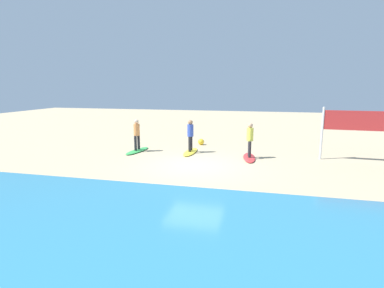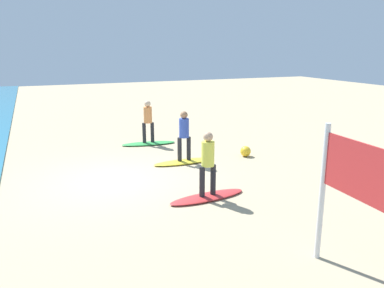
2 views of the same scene
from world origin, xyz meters
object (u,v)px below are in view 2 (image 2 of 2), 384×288
surfboard_red (207,197)px  surfer_green (148,119)px  beach_ball (246,151)px  surfer_red (208,159)px  surfboard_green (149,143)px  surfboard_yellow (184,162)px  surfer_yellow (184,132)px

surfboard_red → surfer_green: bearing=-97.8°
surfboard_red → surfer_green: surfer_green is taller
surfboard_red → beach_ball: size_ratio=5.74×
surfer_red → surfer_green: (5.91, -0.19, 0.00)m
beach_ball → surfboard_green: bearing=42.3°
surfboard_red → surfboard_yellow: same height
surfer_red → surfer_yellow: size_ratio=1.00×
surfboard_green → surfer_green: bearing=52.3°
surfboard_red → surfboard_green: (5.91, -0.19, 0.00)m
surfboard_green → surfboard_red: bearing=95.5°
surfer_red → surfboard_green: size_ratio=0.78×
beach_ball → surfer_yellow: bearing=87.7°
surfer_green → beach_ball: size_ratio=4.48×
surfboard_yellow → beach_ball: bearing=177.8°
surfboard_red → surfer_yellow: size_ratio=1.28×
surfboard_red → surfboard_yellow: 3.13m
surfer_red → beach_ball: surfer_red is taller
surfer_yellow → beach_ball: 2.43m
surfer_red → surfboard_green: surfer_red is taller
surfer_yellow → surfboard_yellow: bearing=0.0°
surfer_green → surfer_red: bearing=178.1°
surfer_red → surfer_green: same height
surfboard_red → surfer_red: size_ratio=1.28×
surfer_red → surfboard_green: (5.91, -0.19, -0.99)m
surfboard_yellow → surfer_yellow: (0.00, 0.00, 0.99)m
surfer_red → surfer_green: size_ratio=1.00×
surfboard_red → surfboard_green: size_ratio=1.00×
surfer_green → beach_ball: bearing=-137.7°
surfboard_yellow → beach_ball: beach_ball is taller
surfer_green → beach_ball: 4.04m
beach_ball → surfboard_yellow: bearing=87.7°
surfer_yellow → surfboard_green: 3.02m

